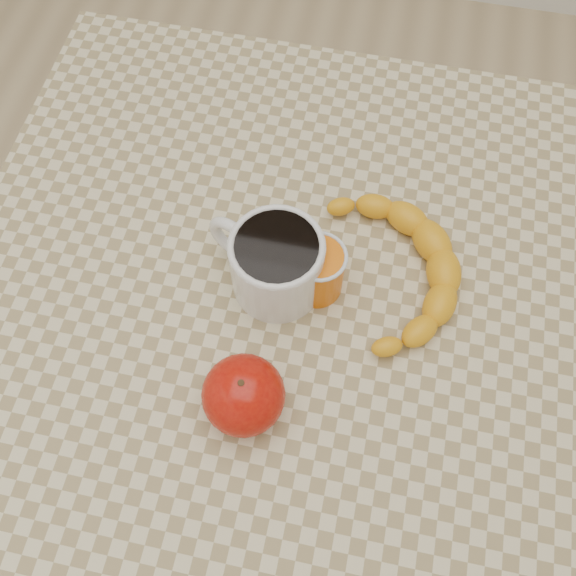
% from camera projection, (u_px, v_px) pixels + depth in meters
% --- Properties ---
extents(ground, '(3.00, 3.00, 0.00)m').
position_uv_depth(ground, '(288.00, 443.00, 1.42)').
color(ground, tan).
rests_on(ground, ground).
extents(table, '(0.80, 0.80, 0.75)m').
position_uv_depth(table, '(288.00, 325.00, 0.82)').
color(table, beige).
rests_on(table, ground).
extents(coffee_mug, '(0.16, 0.14, 0.09)m').
position_uv_depth(coffee_mug, '(275.00, 262.00, 0.71)').
color(coffee_mug, silver).
rests_on(coffee_mug, table).
extents(orange_juice_glass, '(0.06, 0.06, 0.07)m').
position_uv_depth(orange_juice_glass, '(318.00, 271.00, 0.72)').
color(orange_juice_glass, '#DA6106').
rests_on(orange_juice_glass, table).
extents(apple, '(0.11, 0.11, 0.08)m').
position_uv_depth(apple, '(244.00, 395.00, 0.65)').
color(apple, '#970905').
rests_on(apple, table).
extents(banana, '(0.30, 0.34, 0.04)m').
position_uv_depth(banana, '(396.00, 269.00, 0.74)').
color(banana, orange).
rests_on(banana, table).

